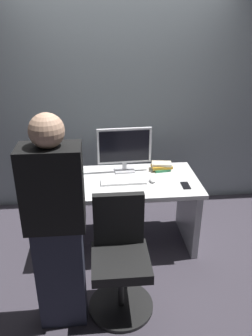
{
  "coord_description": "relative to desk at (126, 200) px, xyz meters",
  "views": [
    {
      "loc": [
        -0.26,
        -2.85,
        2.14
      ],
      "look_at": [
        0.0,
        -0.05,
        0.87
      ],
      "focal_mm": 35.34,
      "sensor_mm": 36.0,
      "label": 1
    }
  ],
  "objects": [
    {
      "name": "ground_plane",
      "position": [
        0.0,
        0.0,
        -0.5
      ],
      "size": [
        9.0,
        9.0,
        0.0
      ],
      "primitive_type": "plane",
      "color": "#3D3842"
    },
    {
      "name": "wall_back",
      "position": [
        0.0,
        0.94,
        1.0
      ],
      "size": [
        6.4,
        0.1,
        3.0
      ],
      "primitive_type": "cube",
      "color": "gray",
      "rests_on": "ground"
    },
    {
      "name": "desk",
      "position": [
        0.0,
        0.0,
        0.0
      ],
      "size": [
        1.41,
        0.75,
        0.72
      ],
      "color": "white",
      "rests_on": "ground"
    },
    {
      "name": "office_chair",
      "position": [
        -0.12,
        -0.81,
        -0.07
      ],
      "size": [
        0.52,
        0.52,
        0.94
      ],
      "color": "black",
      "rests_on": "ground"
    },
    {
      "name": "person_at_desk",
      "position": [
        -0.56,
        -0.92,
        0.34
      ],
      "size": [
        0.4,
        0.24,
        1.64
      ],
      "color": "#262838",
      "rests_on": "ground"
    },
    {
      "name": "monitor",
      "position": [
        0.01,
        0.21,
        0.48
      ],
      "size": [
        0.54,
        0.15,
        0.46
      ],
      "color": "silver",
      "rests_on": "desk"
    },
    {
      "name": "keyboard",
      "position": [
        -0.02,
        -0.05,
        0.23
      ],
      "size": [
        0.43,
        0.14,
        0.02
      ],
      "primitive_type": "cube",
      "rotation": [
        0.0,
        0.0,
        0.02
      ],
      "color": "white",
      "rests_on": "desk"
    },
    {
      "name": "mouse",
      "position": [
        0.25,
        -0.06,
        0.24
      ],
      "size": [
        0.06,
        0.1,
        0.03
      ],
      "primitive_type": "ellipsoid",
      "color": "white",
      "rests_on": "desk"
    },
    {
      "name": "cup_near_keyboard",
      "position": [
        -0.5,
        -0.2,
        0.27
      ],
      "size": [
        0.07,
        0.07,
        0.09
      ],
      "primitive_type": "cylinder",
      "color": "#3372B2",
      "rests_on": "desk"
    },
    {
      "name": "cup_by_monitor",
      "position": [
        -0.53,
        0.17,
        0.26
      ],
      "size": [
        0.08,
        0.08,
        0.08
      ],
      "primitive_type": "cylinder",
      "color": "#3372B2",
      "rests_on": "desk"
    },
    {
      "name": "book_stack",
      "position": [
        0.39,
        0.2,
        0.26
      ],
      "size": [
        0.21,
        0.16,
        0.08
      ],
      "color": "#338C59",
      "rests_on": "desk"
    },
    {
      "name": "cell_phone",
      "position": [
        0.55,
        -0.17,
        0.23
      ],
      "size": [
        0.07,
        0.14,
        0.01
      ],
      "primitive_type": "cube",
      "rotation": [
        0.0,
        0.0,
        -0.01
      ],
      "color": "black",
      "rests_on": "desk"
    }
  ]
}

